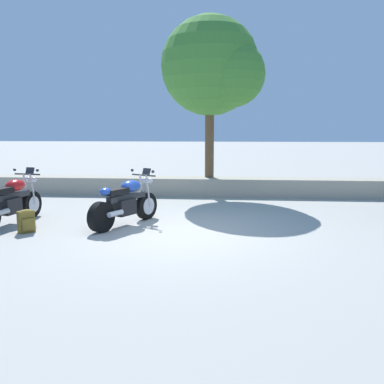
% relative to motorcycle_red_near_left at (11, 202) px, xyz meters
% --- Properties ---
extents(ground_plane, '(120.00, 120.00, 0.00)m').
position_rel_motorcycle_red_near_left_xyz_m(ground_plane, '(3.81, -0.52, -0.49)').
color(ground_plane, '#A3A099').
extents(stone_wall, '(36.00, 0.80, 0.55)m').
position_rel_motorcycle_red_near_left_xyz_m(stone_wall, '(3.81, 4.28, -0.21)').
color(stone_wall, '#A89E89').
rests_on(stone_wall, ground).
extents(motorcycle_red_near_left, '(0.69, 2.06, 1.18)m').
position_rel_motorcycle_red_near_left_xyz_m(motorcycle_red_near_left, '(0.00, 0.00, 0.00)').
color(motorcycle_red_near_left, black).
rests_on(motorcycle_red_near_left, ground).
extents(motorcycle_blue_centre, '(1.16, 1.90, 1.18)m').
position_rel_motorcycle_red_near_left_xyz_m(motorcycle_blue_centre, '(2.53, 0.09, 0.00)').
color(motorcycle_blue_centre, black).
rests_on(motorcycle_blue_centre, ground).
extents(rider_backpack, '(0.35, 0.35, 0.47)m').
position_rel_motorcycle_red_near_left_xyz_m(rider_backpack, '(0.69, -0.72, -0.24)').
color(rider_backpack, brown).
rests_on(rider_backpack, ground).
extents(leafy_tree_far_left, '(3.15, 3.00, 4.91)m').
position_rel_motorcycle_red_near_left_xyz_m(leafy_tree_far_left, '(4.29, 4.40, 3.40)').
color(leafy_tree_far_left, brown).
rests_on(leafy_tree_far_left, stone_wall).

